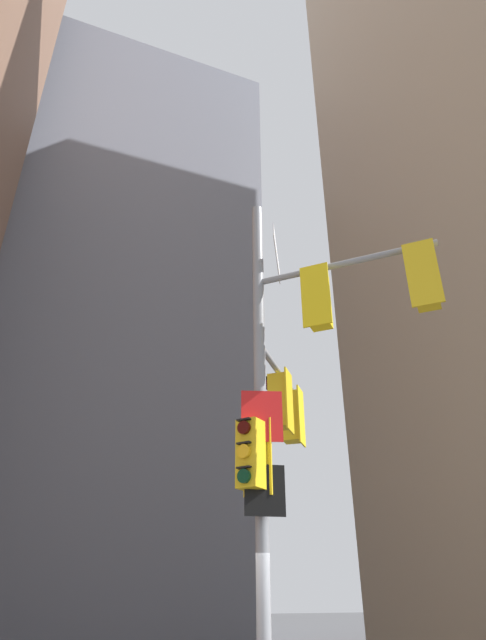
% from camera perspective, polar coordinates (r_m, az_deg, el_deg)
% --- Properties ---
extents(building_mid_block, '(16.21, 16.21, 38.82)m').
position_cam_1_polar(building_mid_block, '(38.39, -13.85, -0.02)').
color(building_mid_block, slate).
rests_on(building_mid_block, ground).
extents(signal_pole_assembly, '(2.73, 4.18, 8.65)m').
position_cam_1_polar(signal_pole_assembly, '(8.73, 5.78, -7.45)').
color(signal_pole_assembly, gray).
rests_on(signal_pole_assembly, ground).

